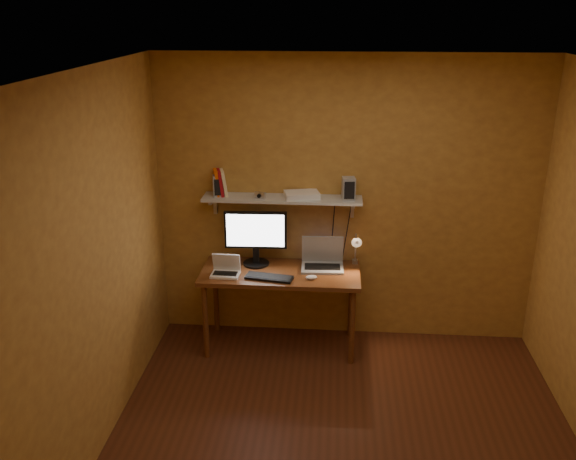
# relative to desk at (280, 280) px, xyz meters

# --- Properties ---
(room) EXTENTS (3.44, 3.24, 2.64)m
(room) POSITION_rel_desk_xyz_m (0.56, -1.28, 0.64)
(room) COLOR #542715
(room) RESTS_ON ground
(desk) EXTENTS (1.40, 0.60, 0.75)m
(desk) POSITION_rel_desk_xyz_m (0.00, 0.00, 0.00)
(desk) COLOR brown
(desk) RESTS_ON ground
(wall_shelf) EXTENTS (1.40, 0.25, 0.21)m
(wall_shelf) POSITION_rel_desk_xyz_m (0.00, 0.19, 0.69)
(wall_shelf) COLOR silver
(wall_shelf) RESTS_ON room
(monitor) EXTENTS (0.56, 0.24, 0.50)m
(monitor) POSITION_rel_desk_xyz_m (-0.23, 0.14, 0.37)
(monitor) COLOR black
(monitor) RESTS_ON desk
(laptop) EXTENTS (0.38, 0.28, 0.28)m
(laptop) POSITION_rel_desk_xyz_m (0.37, 0.13, 0.16)
(laptop) COLOR #96989E
(laptop) RESTS_ON desk
(netbook) EXTENTS (0.25, 0.18, 0.18)m
(netbook) POSITION_rel_desk_xyz_m (-0.47, -0.10, 0.14)
(netbook) COLOR white
(netbook) RESTS_ON desk
(keyboard) EXTENTS (0.42, 0.20, 0.02)m
(keyboard) POSITION_rel_desk_xyz_m (-0.08, -0.16, 0.10)
(keyboard) COLOR black
(keyboard) RESTS_ON desk
(mouse) EXTENTS (0.11, 0.08, 0.04)m
(mouse) POSITION_rel_desk_xyz_m (0.28, -0.14, 0.10)
(mouse) COLOR white
(mouse) RESTS_ON desk
(desk_lamp) EXTENTS (0.09, 0.23, 0.38)m
(desk_lamp) POSITION_rel_desk_xyz_m (0.66, 0.13, 0.29)
(desk_lamp) COLOR silver
(desk_lamp) RESTS_ON desk
(speaker_left) EXTENTS (0.12, 0.12, 0.18)m
(speaker_left) POSITION_rel_desk_xyz_m (-0.56, 0.19, 0.80)
(speaker_left) COLOR #96989E
(speaker_left) RESTS_ON wall_shelf
(speaker_right) EXTENTS (0.12, 0.12, 0.20)m
(speaker_right) POSITION_rel_desk_xyz_m (0.58, 0.18, 0.81)
(speaker_right) COLOR #96989E
(speaker_right) RESTS_ON wall_shelf
(books) EXTENTS (0.16, 0.17, 0.23)m
(books) POSITION_rel_desk_xyz_m (-0.55, 0.21, 0.82)
(books) COLOR #EF590C
(books) RESTS_ON wall_shelf
(shelf_camera) EXTENTS (0.10, 0.06, 0.06)m
(shelf_camera) POSITION_rel_desk_xyz_m (-0.19, 0.14, 0.74)
(shelf_camera) COLOR silver
(shelf_camera) RESTS_ON wall_shelf
(router) EXTENTS (0.33, 0.26, 0.05)m
(router) POSITION_rel_desk_xyz_m (0.17, 0.20, 0.74)
(router) COLOR white
(router) RESTS_ON wall_shelf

